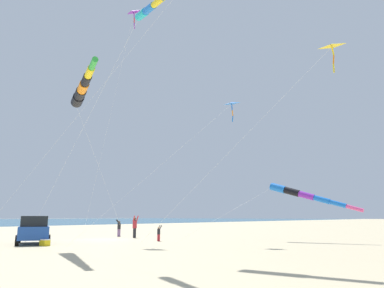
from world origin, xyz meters
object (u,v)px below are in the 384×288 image
Objects in this scene: person_child_grey_jacket at (119,227)px; person_adult_flyer at (135,226)px; kite_windsock_striped_overhead at (152,7)px; parked_car at (34,229)px; person_child_green_jacket at (159,232)px; cooler_box at (45,242)px; kite_delta_green_low_center at (134,13)px; kite_windsock_magenta_far_left at (302,194)px; kite_delta_long_streamer_left at (231,104)px; kite_windsock_small_distant at (82,89)px; kite_delta_yellow_midlevel at (331,47)px.

person_adult_flyer is at bearing -13.44° from person_child_grey_jacket.
person_child_grey_jacket is 0.09× the size of kite_windsock_striped_overhead.
person_child_green_jacket is (4.83, 7.28, -0.31)m from parked_car.
parked_car is 2.43× the size of person_adult_flyer.
kite_delta_green_low_center is (-2.00, 8.96, 20.67)m from cooler_box.
cooler_box is 18.31m from kite_windsock_magenta_far_left.
kite_windsock_magenta_far_left is at bearing 14.95° from person_adult_flyer.
parked_car is 16.87m from kite_windsock_striped_overhead.
kite_windsock_small_distant is at bearing -117.66° from kite_delta_long_streamer_left.
kite_delta_long_streamer_left is at bearing 62.34° from kite_windsock_small_distant.
cooler_box is at bearing -109.01° from person_child_green_jacket.
kite_delta_long_streamer_left is at bearing 49.60° from cooler_box.
person_adult_flyer is 13.71m from kite_delta_long_streamer_left.
person_adult_flyer is 14.31m from kite_windsock_small_distant.
kite_windsock_small_distant reaches higher than cooler_box.
kite_delta_green_low_center is 14.78m from kite_delta_long_streamer_left.
person_child_green_jacket is at bearing -14.22° from kite_delta_green_low_center.
kite_delta_green_low_center is (2.81, -1.74, 20.04)m from person_child_grey_jacket.
kite_delta_yellow_midlevel is at bearing 26.35° from kite_windsock_small_distant.
person_adult_flyer is 20.55m from kite_windsock_striped_overhead.
cooler_box is at bearing -78.06° from person_adult_flyer.
person_child_green_jacket is 11.99m from kite_windsock_small_distant.
person_child_green_jacket is at bearing -21.33° from person_child_grey_jacket.
parked_car is 19.30m from kite_windsock_magenta_far_left.
person_adult_flyer is at bearing 96.75° from kite_delta_green_low_center.
person_child_grey_jacket is at bearing 168.89° from kite_delta_yellow_midlevel.
kite_windsock_striped_overhead is 17.84m from kite_windsock_magenta_far_left.
person_adult_flyer is 0.11× the size of kite_windsock_striped_overhead.
kite_delta_yellow_midlevel is at bearing -56.31° from kite_windsock_magenta_far_left.
kite_delta_green_low_center reaches higher than kite_windsock_small_distant.
person_adult_flyer is 0.09× the size of kite_delta_green_low_center.
person_child_green_jacket is 0.08× the size of kite_delta_yellow_midlevel.
parked_car is at bearing -90.13° from person_adult_flyer.
cooler_box is 20.88m from kite_delta_yellow_midlevel.
kite_delta_yellow_midlevel is 11.66m from kite_windsock_magenta_far_left.
parked_car reaches higher than person_child_grey_jacket.
kite_delta_green_low_center reaches higher than kite_delta_long_streamer_left.
person_child_green_jacket reaches higher than cooler_box.
cooler_box is (2.15, -0.50, -0.74)m from parked_car.
kite_delta_long_streamer_left is (10.12, 0.59, -10.75)m from kite_delta_green_low_center.
cooler_box is 15.76m from kite_windsock_striped_overhead.
cooler_box is 0.06× the size of kite_delta_long_streamer_left.
person_adult_flyer is at bearing 136.42° from kite_windsock_striped_overhead.
parked_car is 9.56m from person_adult_flyer.
person_child_green_jacket is 0.07× the size of kite_windsock_striped_overhead.
kite_windsock_small_distant is at bearing -54.05° from person_child_grey_jacket.
kite_windsock_striped_overhead reaches higher than person_child_grey_jacket.
kite_delta_green_low_center is at bearing -83.25° from person_adult_flyer.
person_adult_flyer reaches higher than cooler_box.
kite_delta_long_streamer_left is at bearing 102.03° from kite_windsock_striped_overhead.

